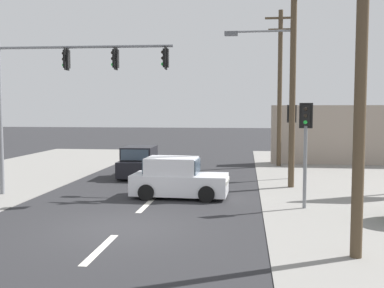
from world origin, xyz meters
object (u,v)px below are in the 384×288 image
at_px(utility_pole_foreground_right, 355,33).
at_px(utility_pole_midground_right, 289,71).
at_px(traffic_signal_mast, 59,83).
at_px(hatchback_kerbside_parked, 178,179).
at_px(pedestal_signal_right_kerb, 306,137).
at_px(hatchback_oncoming_near, 140,163).
at_px(utility_pole_background_right, 280,85).
at_px(pedestal_signal_far_median, 292,129).

xyz_separation_m(utility_pole_foreground_right, utility_pole_midground_right, (-0.55, 9.16, -0.04)).
bearing_deg(traffic_signal_mast, hatchback_kerbside_parked, 2.77).
bearing_deg(pedestal_signal_right_kerb, hatchback_oncoming_near, 138.13).
bearing_deg(utility_pole_background_right, pedestal_signal_right_kerb, -89.75).
xyz_separation_m(pedestal_signal_right_kerb, hatchback_oncoming_near, (-7.18, 6.44, -1.71)).
bearing_deg(hatchback_oncoming_near, pedestal_signal_far_median, 1.07).
relative_size(utility_pole_foreground_right, utility_pole_midground_right, 1.01).
distance_m(utility_pole_foreground_right, traffic_signal_mast, 11.37).
xyz_separation_m(utility_pole_midground_right, pedestal_signal_right_kerb, (0.18, -4.16, -2.55)).
xyz_separation_m(traffic_signal_mast, hatchback_oncoming_near, (1.92, 5.18, -3.65)).
bearing_deg(utility_pole_foreground_right, pedestal_signal_right_kerb, 94.24).
distance_m(traffic_signal_mast, pedestal_signal_far_median, 10.88).
xyz_separation_m(utility_pole_background_right, pedestal_signal_far_median, (0.23, -4.89, -2.35)).
bearing_deg(pedestal_signal_far_median, hatchback_kerbside_parked, -132.80).
distance_m(utility_pole_midground_right, hatchback_oncoming_near, 8.51).
distance_m(pedestal_signal_far_median, hatchback_oncoming_near, 7.56).
height_order(utility_pole_midground_right, pedestal_signal_right_kerb, utility_pole_midground_right).
bearing_deg(traffic_signal_mast, utility_pole_background_right, 48.43).
relative_size(utility_pole_foreground_right, hatchback_oncoming_near, 2.55).
height_order(pedestal_signal_right_kerb, hatchback_kerbside_parked, pedestal_signal_right_kerb).
height_order(utility_pole_foreground_right, pedestal_signal_far_median, utility_pole_foreground_right).
distance_m(utility_pole_midground_right, pedestal_signal_right_kerb, 4.88).
xyz_separation_m(utility_pole_midground_right, utility_pole_background_right, (0.13, 7.30, -0.20)).
bearing_deg(utility_pole_foreground_right, traffic_signal_mast, 146.59).
height_order(utility_pole_foreground_right, pedestal_signal_right_kerb, utility_pole_foreground_right).
height_order(utility_pole_midground_right, hatchback_kerbside_parked, utility_pole_midground_right).
xyz_separation_m(traffic_signal_mast, hatchback_kerbside_parked, (4.56, 0.22, -3.65)).
relative_size(utility_pole_midground_right, traffic_signal_mast, 1.34).
bearing_deg(traffic_signal_mast, utility_pole_foreground_right, -33.41).
bearing_deg(utility_pole_midground_right, pedestal_signal_right_kerb, -87.49).
xyz_separation_m(traffic_signal_mast, pedestal_signal_right_kerb, (9.10, -1.25, -1.94)).
relative_size(traffic_signal_mast, hatchback_oncoming_near, 1.89).
bearing_deg(hatchback_oncoming_near, hatchback_kerbside_parked, -62.01).
xyz_separation_m(utility_pole_background_right, pedestal_signal_right_kerb, (0.05, -11.46, -2.35)).
bearing_deg(utility_pole_foreground_right, utility_pole_midground_right, 93.45).
distance_m(pedestal_signal_right_kerb, pedestal_signal_far_median, 6.58).
relative_size(utility_pole_foreground_right, pedestal_signal_right_kerb, 2.61).
bearing_deg(pedestal_signal_right_kerb, pedestal_signal_far_median, 88.41).
relative_size(utility_pole_background_right, hatchback_oncoming_near, 2.48).
distance_m(utility_pole_background_right, hatchback_oncoming_near, 9.62).
height_order(utility_pole_foreground_right, utility_pole_background_right, utility_pole_foreground_right).
height_order(utility_pole_background_right, pedestal_signal_far_median, utility_pole_background_right).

